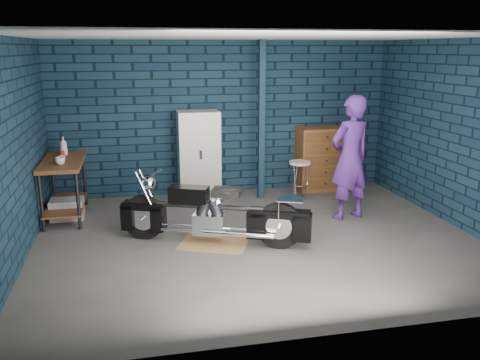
% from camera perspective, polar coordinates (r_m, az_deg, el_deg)
% --- Properties ---
extents(ground, '(6.00, 6.00, 0.00)m').
position_cam_1_polar(ground, '(7.07, 1.97, -6.64)').
color(ground, '#4F4D4A').
rests_on(ground, ground).
extents(room_walls, '(6.02, 5.01, 2.71)m').
position_cam_1_polar(room_walls, '(7.16, 1.01, 9.33)').
color(room_walls, '#102335').
rests_on(room_walls, ground).
extents(support_post, '(0.10, 0.10, 2.70)m').
position_cam_1_polar(support_post, '(8.70, 2.42, 6.58)').
color(support_post, '#102434').
rests_on(support_post, ground).
extents(workbench, '(0.60, 1.40, 0.91)m').
position_cam_1_polar(workbench, '(8.28, -19.09, -0.96)').
color(workbench, brown).
rests_on(workbench, ground).
extents(drip_mat, '(1.08, 0.96, 0.01)m').
position_cam_1_polar(drip_mat, '(6.93, -2.92, -7.06)').
color(drip_mat, olive).
rests_on(drip_mat, ground).
extents(motorcycle, '(2.27, 1.41, 0.97)m').
position_cam_1_polar(motorcycle, '(6.76, -2.97, -3.27)').
color(motorcycle, black).
rests_on(motorcycle, ground).
extents(person, '(0.79, 0.63, 1.90)m').
position_cam_1_polar(person, '(7.86, 12.26, 2.43)').
color(person, '#451F77').
rests_on(person, ground).
extents(storage_bin, '(0.50, 0.35, 0.31)m').
position_cam_1_polar(storage_bin, '(8.28, -18.84, -3.11)').
color(storage_bin, gray).
rests_on(storage_bin, ground).
extents(locker, '(0.71, 0.51, 1.52)m').
position_cam_1_polar(locker, '(8.87, -4.64, 2.84)').
color(locker, beige).
rests_on(locker, ground).
extents(tool_chest, '(0.87, 0.48, 1.16)m').
position_cam_1_polar(tool_chest, '(9.47, 9.13, 2.34)').
color(tool_chest, brown).
rests_on(tool_chest, ground).
extents(shop_stool, '(0.48, 0.48, 0.68)m').
position_cam_1_polar(shop_stool, '(8.84, 6.69, -0.06)').
color(shop_stool, beige).
rests_on(shop_stool, ground).
extents(cup_a, '(0.15, 0.15, 0.11)m').
position_cam_1_polar(cup_a, '(7.86, -19.56, 2.03)').
color(cup_a, beige).
rests_on(cup_a, workbench).
extents(cup_b, '(0.14, 0.14, 0.10)m').
position_cam_1_polar(cup_b, '(8.00, -19.38, 2.21)').
color(cup_b, beige).
rests_on(cup_b, workbench).
extents(mug_red, '(0.10, 0.10, 0.11)m').
position_cam_1_polar(mug_red, '(8.32, -19.34, 2.72)').
color(mug_red, '#A6161B').
rests_on(mug_red, workbench).
extents(bottle, '(0.13, 0.13, 0.29)m').
position_cam_1_polar(bottle, '(8.53, -19.20, 3.63)').
color(bottle, gray).
rests_on(bottle, workbench).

